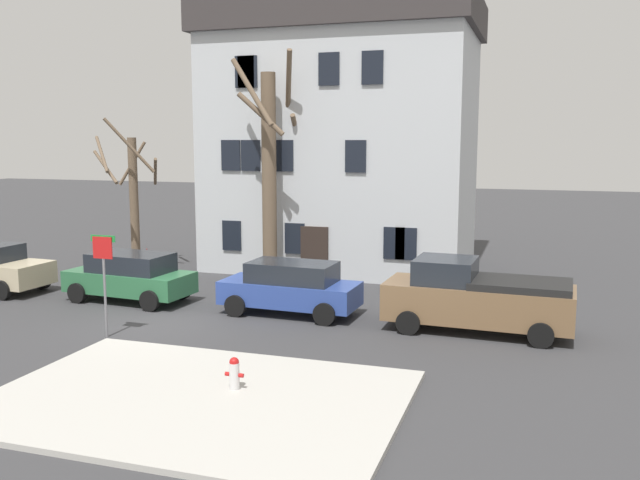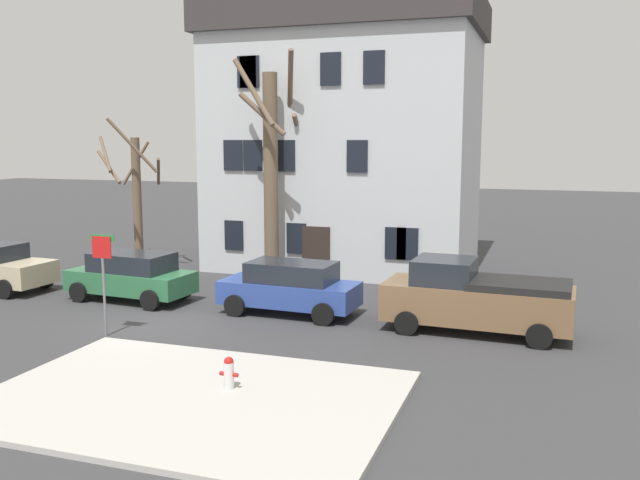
# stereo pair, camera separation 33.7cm
# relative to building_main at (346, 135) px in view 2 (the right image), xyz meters

# --- Properties ---
(ground_plane) EXTENTS (120.00, 120.00, 0.00)m
(ground_plane) POSITION_rel_building_main_xyz_m (-2.66, -10.82, -5.60)
(ground_plane) COLOR #38383A
(sidewalk_slab) EXTENTS (8.61, 6.02, 0.12)m
(sidewalk_slab) POSITION_rel_building_main_xyz_m (1.40, -15.96, -5.54)
(sidewalk_slab) COLOR #B7B5AD
(sidewalk_slab) RESTS_ON ground_plane
(building_main) EXTENTS (11.07, 7.26, 11.05)m
(building_main) POSITION_rel_building_main_xyz_m (0.00, 0.00, 0.00)
(building_main) COLOR silver
(building_main) RESTS_ON ground_plane
(tree_bare_near) EXTENTS (3.11, 3.10, 6.28)m
(tree_bare_near) POSITION_rel_building_main_xyz_m (-8.11, -3.58, -2.45)
(tree_bare_near) COLOR brown
(tree_bare_near) RESTS_ON ground_plane
(tree_bare_mid) EXTENTS (2.62, 2.23, 7.83)m
(tree_bare_mid) POSITION_rel_building_main_xyz_m (-1.81, -2.88, -1.43)
(tree_bare_mid) COLOR brown
(tree_bare_mid) RESTS_ON ground_plane
(tree_bare_far) EXTENTS (2.36, 2.37, 8.67)m
(tree_bare_far) POSITION_rel_building_main_xyz_m (-1.73, -4.13, -1.32)
(tree_bare_far) COLOR brown
(tree_bare_far) RESTS_ON ground_plane
(car_green_wagon) EXTENTS (4.43, 2.26, 1.65)m
(car_green_wagon) POSITION_rel_building_main_xyz_m (-4.98, -8.63, -4.74)
(car_green_wagon) COLOR #2D6B42
(car_green_wagon) RESTS_ON ground_plane
(car_blue_wagon) EXTENTS (4.37, 2.07, 1.66)m
(car_blue_wagon) POSITION_rel_building_main_xyz_m (0.78, -8.60, -4.73)
(car_blue_wagon) COLOR #2D4799
(car_blue_wagon) RESTS_ON ground_plane
(pickup_truck_brown) EXTENTS (5.29, 2.37, 2.06)m
(pickup_truck_brown) POSITION_rel_building_main_xyz_m (6.46, -8.78, -4.60)
(pickup_truck_brown) COLOR brown
(pickup_truck_brown) RESTS_ON ground_plane
(fire_hydrant) EXTENTS (0.42, 0.22, 0.70)m
(fire_hydrant) POSITION_rel_building_main_xyz_m (1.99, -15.33, -5.11)
(fire_hydrant) COLOR silver
(fire_hydrant) RESTS_ON sidewalk_slab
(street_sign_pole) EXTENTS (0.76, 0.07, 2.85)m
(street_sign_pole) POSITION_rel_building_main_xyz_m (-3.22, -12.50, -3.61)
(street_sign_pole) COLOR slate
(street_sign_pole) RESTS_ON ground_plane
(bicycle_leaning) EXTENTS (1.64, 0.70, 1.03)m
(bicycle_leaning) POSITION_rel_building_main_xyz_m (-6.91, -4.31, -5.23)
(bicycle_leaning) COLOR black
(bicycle_leaning) RESTS_ON ground_plane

